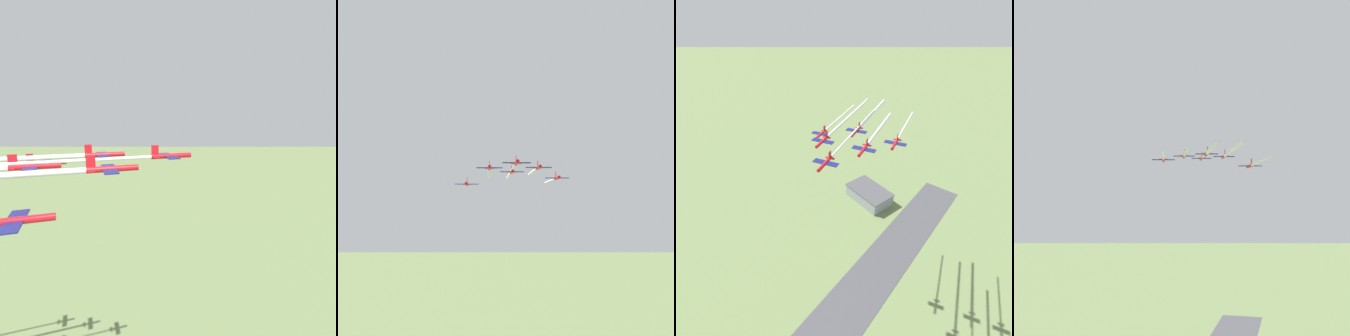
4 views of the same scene
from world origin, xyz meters
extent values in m
cylinder|color=red|center=(53.47, -45.56, 113.86)|extent=(5.79, 9.34, 1.22)
cube|color=navy|center=(53.79, -46.15, 113.86)|extent=(9.44, 6.74, 0.20)
cube|color=red|center=(55.41, -49.17, 115.38)|extent=(0.98, 1.63, 2.43)
cube|color=red|center=(55.41, -49.17, 113.86)|extent=(3.69, 2.75, 0.13)
cylinder|color=red|center=(52.81, -62.91, 113.57)|extent=(5.79, 9.34, 1.22)
cube|color=navy|center=(53.13, -63.49, 113.57)|extent=(9.44, 6.74, 0.20)
cube|color=red|center=(54.75, -66.51, 115.09)|extent=(0.98, 1.63, 2.43)
cube|color=red|center=(54.75, -66.51, 113.57)|extent=(3.69, 2.75, 0.13)
cylinder|color=red|center=(68.31, -54.57, 113.39)|extent=(5.79, 9.34, 1.22)
cube|color=navy|center=(68.63, -55.15, 113.39)|extent=(9.44, 6.74, 0.20)
cube|color=red|center=(70.25, -58.17, 114.91)|extent=(0.98, 1.63, 2.43)
cube|color=red|center=(70.25, -58.17, 113.39)|extent=(3.69, 2.75, 0.13)
cylinder|color=red|center=(52.15, -80.25, 110.68)|extent=(5.79, 9.34, 1.22)
cube|color=navy|center=(52.47, -80.84, 110.68)|extent=(9.44, 6.74, 0.20)
cube|color=red|center=(54.09, -83.86, 112.20)|extent=(0.98, 1.63, 2.43)
cube|color=red|center=(54.09, -83.86, 110.68)|extent=(3.69, 2.75, 0.13)
cylinder|color=red|center=(67.65, -71.91, 113.07)|extent=(5.79, 9.34, 1.22)
cube|color=navy|center=(67.97, -72.50, 113.07)|extent=(9.44, 6.74, 0.20)
cube|color=red|center=(69.59, -75.51, 114.59)|extent=(0.98, 1.63, 2.43)
cube|color=red|center=(69.59, -75.51, 113.07)|extent=(3.69, 2.75, 0.13)
cylinder|color=red|center=(83.15, -63.57, 108.23)|extent=(5.79, 9.34, 1.22)
cube|color=navy|center=(83.47, -64.15, 108.23)|extent=(9.44, 6.74, 0.20)
cube|color=red|center=(85.09, -67.17, 109.75)|extent=(0.98, 1.63, 2.43)
cube|color=red|center=(85.09, -67.17, 108.23)|extent=(3.69, 2.75, 0.13)
cylinder|color=white|center=(67.58, -71.78, 113.86)|extent=(24.16, 44.03, 0.75)
cylinder|color=white|center=(63.33, -82.45, 113.57)|extent=(17.34, 30.87, 1.17)
cylinder|color=white|center=(82.71, -81.33, 113.39)|extent=(25.13, 45.32, 1.19)
cylinder|color=white|center=(62.37, -99.25, 110.68)|extent=(16.46, 29.62, 0.84)
cylinder|color=white|center=(79.21, -93.40, 113.07)|extent=(19.60, 34.85, 1.35)
cylinder|color=white|center=(94.35, -84.38, 108.23)|extent=(18.46, 33.28, 0.89)
camera|label=1|loc=(115.31, -35.16, 123.88)|focal=28.00mm
camera|label=2|loc=(-9.99, 91.67, 99.97)|focal=50.00mm
camera|label=3|loc=(-10.64, -3.19, 162.34)|focal=28.00mm
camera|label=4|loc=(143.90, -246.07, 94.88)|focal=50.00mm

